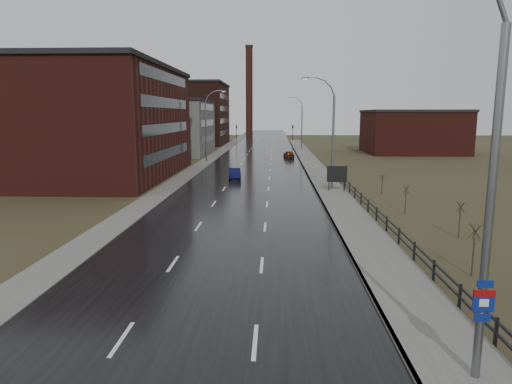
# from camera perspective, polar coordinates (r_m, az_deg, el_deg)

# --- Properties ---
(road) EXTENTS (14.00, 300.00, 0.06)m
(road) POSITION_cam_1_polar(r_m,az_deg,el_deg) (70.89, -0.03, 3.52)
(road) COLOR black
(road) RESTS_ON ground
(sidewalk_right) EXTENTS (3.20, 180.00, 0.18)m
(sidewalk_right) POSITION_cam_1_polar(r_m,az_deg,el_deg) (46.39, 9.34, 0.16)
(sidewalk_right) COLOR #595651
(sidewalk_right) RESTS_ON ground
(curb_right) EXTENTS (0.16, 180.00, 0.18)m
(curb_right) POSITION_cam_1_polar(r_m,az_deg,el_deg) (46.23, 7.47, 0.17)
(curb_right) COLOR slate
(curb_right) RESTS_ON ground
(sidewalk_left) EXTENTS (2.40, 260.00, 0.12)m
(sidewalk_left) POSITION_cam_1_polar(r_m,az_deg,el_deg) (71.69, -6.61, 3.55)
(sidewalk_left) COLOR #595651
(sidewalk_left) RESTS_ON ground
(warehouse_near) EXTENTS (22.44, 28.56, 13.50)m
(warehouse_near) POSITION_cam_1_polar(r_m,az_deg,el_deg) (60.36, -21.22, 8.19)
(warehouse_near) COLOR #471914
(warehouse_near) RESTS_ON ground
(warehouse_mid) EXTENTS (16.32, 20.40, 10.50)m
(warehouse_mid) POSITION_cam_1_polar(r_m,az_deg,el_deg) (90.88, -11.07, 8.02)
(warehouse_mid) COLOR slate
(warehouse_mid) RESTS_ON ground
(warehouse_far) EXTENTS (26.52, 24.48, 15.50)m
(warehouse_far) POSITION_cam_1_polar(r_m,az_deg,el_deg) (121.21, -10.15, 9.61)
(warehouse_far) COLOR #331611
(warehouse_far) RESTS_ON ground
(building_right) EXTENTS (18.36, 16.32, 8.50)m
(building_right) POSITION_cam_1_polar(r_m,az_deg,el_deg) (96.44, 18.99, 7.17)
(building_right) COLOR #471914
(building_right) RESTS_ON ground
(smokestack) EXTENTS (2.70, 2.70, 30.70)m
(smokestack) POSITION_cam_1_polar(r_m,az_deg,el_deg) (160.85, -0.86, 12.51)
(smokestack) COLOR #331611
(smokestack) RESTS_ON ground
(streetlight_main) EXTENTS (3.91, 0.29, 12.11)m
(streetlight_main) POSITION_cam_1_polar(r_m,az_deg,el_deg) (13.69, 26.26, 1.81)
(streetlight_main) COLOR slate
(streetlight_main) RESTS_ON ground
(streetlight_right_mid) EXTENTS (3.36, 0.28, 11.35)m
(streetlight_right_mid) POSITION_cam_1_polar(r_m,az_deg,el_deg) (46.78, 9.27, 7.32)
(streetlight_right_mid) COLOR slate
(streetlight_right_mid) RESTS_ON ground
(streetlight_left) EXTENTS (3.36, 0.28, 11.35)m
(streetlight_left) POSITION_cam_1_polar(r_m,az_deg,el_deg) (73.21, -6.06, 8.22)
(streetlight_left) COLOR slate
(streetlight_left) RESTS_ON ground
(streetlight_right_far) EXTENTS (3.36, 0.28, 11.35)m
(streetlight_right_far) POSITION_cam_1_polar(r_m,az_deg,el_deg) (100.58, 5.59, 8.63)
(streetlight_right_far) COLOR slate
(streetlight_right_far) RESTS_ON ground
(guardrail) EXTENTS (0.10, 53.05, 1.10)m
(guardrail) POSITION_cam_1_polar(r_m,az_deg,el_deg) (30.47, 16.33, -3.94)
(guardrail) COLOR black
(guardrail) RESTS_ON ground
(shrub_c) EXTENTS (0.61, 0.64, 2.59)m
(shrub_c) POSITION_cam_1_polar(r_m,az_deg,el_deg) (24.25, 25.56, -6.39)
(shrub_c) COLOR #382D23
(shrub_c) RESTS_ON ground
(shrub_d) EXTENTS (0.55, 0.58, 2.33)m
(shrub_d) POSITION_cam_1_polar(r_m,az_deg,el_deg) (31.33, 24.12, -3.05)
(shrub_d) COLOR #382D23
(shrub_d) RESTS_ON ground
(shrub_e) EXTENTS (0.53, 0.56, 2.23)m
(shrub_e) POSITION_cam_1_polar(r_m,az_deg,el_deg) (37.41, 18.20, -0.80)
(shrub_e) COLOR #382D23
(shrub_e) RESTS_ON ground
(shrub_f) EXTENTS (0.47, 0.49, 1.95)m
(shrub_f) POSITION_cam_1_polar(r_m,az_deg,el_deg) (45.90, 15.49, 1.02)
(shrub_f) COLOR #382D23
(shrub_f) RESTS_ON ground
(billboard) EXTENTS (1.99, 0.17, 2.64)m
(billboard) POSITION_cam_1_polar(r_m,az_deg,el_deg) (45.78, 10.09, 2.12)
(billboard) COLOR black
(billboard) RESTS_ON ground
(traffic_light_left) EXTENTS (0.58, 2.73, 5.30)m
(traffic_light_left) POSITION_cam_1_polar(r_m,az_deg,el_deg) (130.90, -2.47, 8.37)
(traffic_light_left) COLOR black
(traffic_light_left) RESTS_ON ground
(traffic_light_right) EXTENTS (0.58, 2.73, 5.30)m
(traffic_light_right) POSITION_cam_1_polar(r_m,az_deg,el_deg) (130.55, 4.62, 8.34)
(traffic_light_right) COLOR black
(traffic_light_right) RESTS_ON ground
(car_near) EXTENTS (1.84, 4.11, 1.31)m
(car_near) POSITION_cam_1_polar(r_m,az_deg,el_deg) (54.15, -2.70, 2.24)
(car_near) COLOR #0B0E37
(car_near) RESTS_ON ground
(car_far) EXTENTS (2.03, 3.97, 1.29)m
(car_far) POSITION_cam_1_polar(r_m,az_deg,el_deg) (80.52, 4.14, 4.68)
(car_far) COLOR #501F0D
(car_far) RESTS_ON ground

